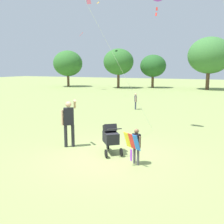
# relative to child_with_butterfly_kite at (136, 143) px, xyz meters

# --- Properties ---
(ground_plane) EXTENTS (120.00, 120.00, 0.00)m
(ground_plane) POSITION_rel_child_with_butterfly_kite_xyz_m (-1.06, 0.25, -0.66)
(ground_plane) COLOR #849351
(treeline_distant) EXTENTS (37.45, 7.53, 6.77)m
(treeline_distant) POSITION_rel_child_with_butterfly_kite_xyz_m (-4.72, 28.29, 3.19)
(treeline_distant) COLOR brown
(treeline_distant) RESTS_ON ground
(child_with_butterfly_kite) EXTENTS (0.61, 0.50, 1.10)m
(child_with_butterfly_kite) POSITION_rel_child_with_butterfly_kite_xyz_m (0.00, 0.00, 0.00)
(child_with_butterfly_kite) COLOR #4C4C51
(child_with_butterfly_kite) RESTS_ON ground
(person_adult_flyer) EXTENTS (0.52, 0.67, 1.77)m
(person_adult_flyer) POSITION_rel_child_with_butterfly_kite_xyz_m (-2.81, 0.65, 0.36)
(person_adult_flyer) COLOR #232328
(person_adult_flyer) RESTS_ON ground
(stroller) EXTENTS (0.92, 1.02, 1.03)m
(stroller) POSITION_rel_child_with_butterfly_kite_xyz_m (-1.12, 0.62, -0.06)
(stroller) COLOR black
(stroller) RESTS_ON ground
(distant_kites_cluster) EXTENTS (31.07, 13.79, 8.30)m
(distant_kites_cluster) POSITION_rel_child_with_butterfly_kite_xyz_m (0.80, 21.49, 8.74)
(distant_kites_cluster) COLOR pink
(person_sitting_far) EXTENTS (0.24, 0.33, 1.13)m
(person_sitting_far) POSITION_rel_child_with_butterfly_kite_xyz_m (-3.50, 9.79, 0.00)
(person_sitting_far) COLOR #33384C
(person_sitting_far) RESTS_ON ground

